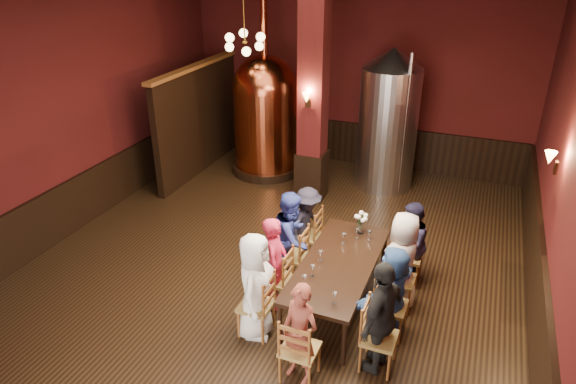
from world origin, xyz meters
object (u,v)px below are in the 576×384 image
at_px(copper_kettle, 266,114).
at_px(rose_vase, 361,220).
at_px(person_1, 275,263).
at_px(person_0, 255,286).
at_px(dining_table, 338,266).
at_px(person_2, 292,238).
at_px(steel_vessel, 388,120).

distance_m(copper_kettle, rose_vase, 4.53).
xyz_separation_m(person_1, rose_vase, (0.94, 1.24, 0.27)).
relative_size(person_0, person_1, 1.07).
bearing_deg(dining_table, person_0, -130.36).
distance_m(person_2, rose_vase, 1.12).
distance_m(person_0, rose_vase, 2.14).
bearing_deg(person_0, copper_kettle, 14.05).
distance_m(dining_table, steel_vessel, 4.52).
height_order(person_0, copper_kettle, copper_kettle).
height_order(dining_table, person_2, person_2).
bearing_deg(dining_table, copper_kettle, 125.88).
bearing_deg(steel_vessel, person_2, -98.19).
height_order(person_0, rose_vase, person_0).
bearing_deg(person_0, steel_vessel, -14.58).
bearing_deg(copper_kettle, person_0, -67.69).
relative_size(person_0, copper_kettle, 0.40).
distance_m(person_1, rose_vase, 1.57).
height_order(person_2, copper_kettle, copper_kettle).
bearing_deg(person_1, person_0, 167.67).
bearing_deg(person_2, rose_vase, -58.53).
bearing_deg(person_1, steel_vessel, -18.99).
bearing_deg(copper_kettle, dining_table, -54.59).
bearing_deg(steel_vessel, person_0, -96.32).
xyz_separation_m(dining_table, person_1, (-0.85, -0.32, 0.04)).
relative_size(person_2, steel_vessel, 0.51).
height_order(person_2, steel_vessel, steel_vessel).
xyz_separation_m(dining_table, copper_kettle, (-2.99, 4.21, 0.71)).
xyz_separation_m(copper_kettle, steel_vessel, (2.74, 0.23, 0.11)).
relative_size(dining_table, steel_vessel, 0.80).
height_order(person_0, person_2, person_2).
relative_size(dining_table, person_1, 1.66).
distance_m(person_0, copper_kettle, 5.66).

